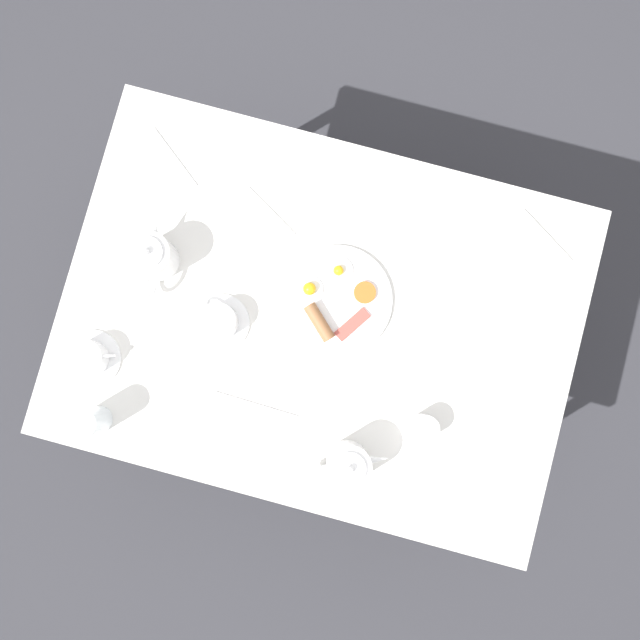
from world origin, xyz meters
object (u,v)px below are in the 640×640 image
object	(u,v)px
teapot_near	(153,257)
teapot_far	(348,465)
spoon_for_tea	(270,212)
water_glass_tall	(90,422)
napkin_folded	(530,251)
fork_by_plate	(173,158)
teacup_with_saucer_left	(219,322)
teacup_with_saucer_right	(89,358)
knife_by_plate	(255,406)
breakfast_plate	(335,301)
creamer_jug	(423,429)

from	to	relation	value
teapot_near	teapot_far	world-z (taller)	same
teapot_far	spoon_for_tea	size ratio (longest dim) A/B	1.21
teapot_near	water_glass_tall	world-z (taller)	teapot_near
spoon_for_tea	water_glass_tall	bearing A→B (deg)	-23.95
napkin_folded	water_glass_tall	bearing A→B (deg)	-53.63
napkin_folded	spoon_for_tea	world-z (taller)	napkin_folded
teapot_near	fork_by_plate	distance (m)	0.26
napkin_folded	spoon_for_tea	size ratio (longest dim) A/B	1.41
spoon_for_tea	teapot_far	bearing A→B (deg)	32.12
teacup_with_saucer_left	spoon_for_tea	size ratio (longest dim) A/B	0.93
teapot_far	napkin_folded	distance (m)	0.67
teacup_with_saucer_right	water_glass_tall	bearing A→B (deg)	22.14
teacup_with_saucer_left	water_glass_tall	size ratio (longest dim) A/B	1.22
teapot_near	spoon_for_tea	bearing A→B (deg)	-61.77
teapot_near	knife_by_plate	world-z (taller)	teapot_near
teapot_near	breakfast_plate	bearing A→B (deg)	-98.62
breakfast_plate	water_glass_tall	distance (m)	0.62
knife_by_plate	spoon_for_tea	bearing A→B (deg)	-168.91
teacup_with_saucer_right	breakfast_plate	bearing A→B (deg)	118.46
breakfast_plate	teacup_with_saucer_left	size ratio (longest dim) A/B	1.94
creamer_jug	teapot_far	bearing A→B (deg)	-51.14
water_glass_tall	napkin_folded	size ratio (longest dim) A/B	0.54
napkin_folded	teapot_near	bearing A→B (deg)	-73.45
napkin_folded	teacup_with_saucer_left	bearing A→B (deg)	-61.96
breakfast_plate	teacup_with_saucer_left	world-z (taller)	teacup_with_saucer_left
breakfast_plate	teapot_far	distance (m)	0.38
breakfast_plate	napkin_folded	distance (m)	0.48
teacup_with_saucer_right	fork_by_plate	world-z (taller)	teacup_with_saucer_right
creamer_jug	breakfast_plate	bearing A→B (deg)	-130.85
teapot_near	teacup_with_saucer_right	bearing A→B (deg)	150.95
water_glass_tall	napkin_folded	xyz separation A→B (m)	(-0.65, 0.88, -0.05)
creamer_jug	napkin_folded	bearing A→B (deg)	162.80
teapot_far	teacup_with_saucer_left	size ratio (longest dim) A/B	1.30
water_glass_tall	spoon_for_tea	bearing A→B (deg)	156.05
teacup_with_saucer_left	water_glass_tall	bearing A→B (deg)	-36.16
teacup_with_saucer_left	teacup_with_saucer_right	bearing A→B (deg)	-59.17
breakfast_plate	teacup_with_saucer_right	world-z (taller)	teacup_with_saucer_right
teacup_with_saucer_left	creamer_jug	world-z (taller)	teacup_with_saucer_left
fork_by_plate	knife_by_plate	world-z (taller)	same
teapot_near	knife_by_plate	xyz separation A→B (m)	(0.27, 0.32, -0.05)
creamer_jug	teacup_with_saucer_left	bearing A→B (deg)	-102.64
teapot_far	spoon_for_tea	distance (m)	0.62
teapot_near	knife_by_plate	distance (m)	0.42
water_glass_tall	spoon_for_tea	world-z (taller)	water_glass_tall
napkin_folded	fork_by_plate	size ratio (longest dim) A/B	1.37
breakfast_plate	fork_by_plate	world-z (taller)	breakfast_plate
napkin_folded	fork_by_plate	bearing A→B (deg)	-89.93
spoon_for_tea	napkin_folded	bearing A→B (deg)	96.35
teapot_near	water_glass_tall	bearing A→B (deg)	164.50
teapot_far	creamer_jug	size ratio (longest dim) A/B	2.00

